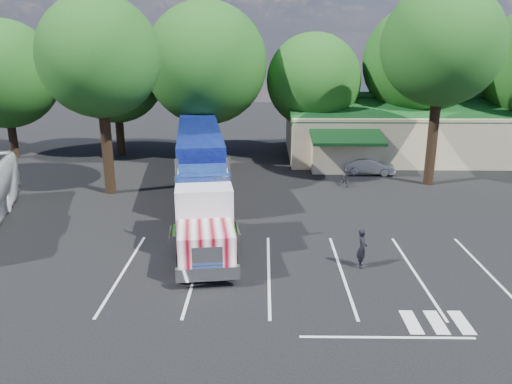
{
  "coord_description": "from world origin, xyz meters",
  "views": [
    {
      "loc": [
        -0.26,
        -25.94,
        9.63
      ],
      "look_at": [
        -0.64,
        -0.39,
        2.0
      ],
      "focal_mm": 35.0,
      "sensor_mm": 36.0,
      "label": 1
    }
  ],
  "objects_px": {
    "semi_truck": "(200,163)",
    "silver_sedan": "(370,166)",
    "woman": "(362,248)",
    "bicycle": "(345,179)"
  },
  "relations": [
    {
      "from": "semi_truck",
      "to": "woman",
      "type": "relative_size",
      "value": 11.9
    },
    {
      "from": "woman",
      "to": "bicycle",
      "type": "distance_m",
      "value": 13.44
    },
    {
      "from": "bicycle",
      "to": "semi_truck",
      "type": "bearing_deg",
      "value": -162.82
    },
    {
      "from": "semi_truck",
      "to": "silver_sedan",
      "type": "relative_size",
      "value": 5.66
    },
    {
      "from": "semi_truck",
      "to": "woman",
      "type": "bearing_deg",
      "value": -56.43
    },
    {
      "from": "semi_truck",
      "to": "silver_sedan",
      "type": "height_order",
      "value": "semi_truck"
    },
    {
      "from": "semi_truck",
      "to": "woman",
      "type": "height_order",
      "value": "semi_truck"
    },
    {
      "from": "woman",
      "to": "bicycle",
      "type": "relative_size",
      "value": 1.04
    },
    {
      "from": "semi_truck",
      "to": "silver_sedan",
      "type": "distance_m",
      "value": 14.2
    },
    {
      "from": "bicycle",
      "to": "silver_sedan",
      "type": "relative_size",
      "value": 0.46
    }
  ]
}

